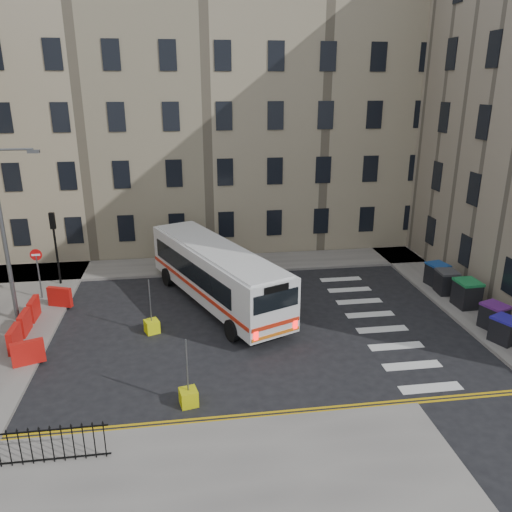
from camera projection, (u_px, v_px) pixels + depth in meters
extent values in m
plane|color=black|center=(293.00, 323.00, 23.78)|extent=(120.00, 120.00, 0.00)
cube|color=slate|center=(169.00, 267.00, 31.00)|extent=(36.00, 3.20, 0.15)
cube|color=slate|center=(431.00, 281.00, 28.71)|extent=(2.40, 26.00, 0.15)
cube|color=slate|center=(117.00, 503.00, 13.45)|extent=(20.00, 6.00, 0.15)
cube|color=tan|center=(150.00, 127.00, 34.76)|extent=(38.00, 10.50, 16.00)
cylinder|color=black|center=(57.00, 257.00, 27.68)|extent=(0.12, 0.12, 3.20)
cube|color=black|center=(52.00, 221.00, 27.02)|extent=(0.28, 0.22, 0.90)
cylinder|color=#595B5E|center=(4.00, 239.00, 22.56)|extent=(0.20, 0.20, 8.00)
cylinder|color=#595B5E|center=(39.00, 277.00, 25.87)|extent=(0.08, 0.08, 2.40)
cube|color=red|center=(35.00, 249.00, 25.39)|extent=(0.60, 0.04, 0.60)
cube|color=red|center=(14.00, 339.00, 20.99)|extent=(0.25, 1.25, 1.00)
cube|color=red|center=(25.00, 323.00, 22.40)|extent=(0.25, 1.25, 1.00)
cube|color=red|center=(34.00, 309.00, 23.80)|extent=(0.25, 1.25, 1.00)
cube|color=red|center=(60.00, 297.00, 25.14)|extent=(1.26, 0.66, 1.00)
cube|color=red|center=(28.00, 353.00, 19.90)|extent=(1.26, 0.66, 1.00)
cube|color=silver|center=(216.00, 272.00, 25.38)|extent=(6.64, 11.14, 2.51)
cube|color=black|center=(189.00, 270.00, 25.10)|extent=(3.52, 8.15, 1.00)
cube|color=black|center=(233.00, 261.00, 26.34)|extent=(3.52, 8.15, 1.00)
cube|color=black|center=(174.00, 240.00, 29.77)|extent=(2.05, 0.92, 1.10)
cube|color=black|center=(276.00, 301.00, 20.75)|extent=(2.05, 0.92, 0.80)
cube|color=red|center=(194.00, 288.00, 24.95)|extent=(4.29, 9.98, 0.18)
cube|color=red|center=(238.00, 278.00, 26.20)|extent=(4.29, 9.98, 0.18)
cube|color=#FF0C0C|center=(256.00, 336.00, 20.69)|extent=(0.22, 0.13, 0.40)
cube|color=#FF0C0C|center=(295.00, 325.00, 21.68)|extent=(0.22, 0.13, 0.40)
cylinder|color=black|center=(167.00, 277.00, 28.17)|extent=(0.65, 1.03, 1.00)
cylinder|color=black|center=(207.00, 269.00, 29.41)|extent=(0.65, 1.03, 1.00)
cylinder|color=black|center=(232.00, 330.00, 22.01)|extent=(0.65, 1.03, 1.00)
cylinder|color=black|center=(279.00, 317.00, 23.24)|extent=(0.65, 1.03, 1.00)
cube|color=black|center=(504.00, 331.00, 21.62)|extent=(1.18, 1.25, 1.03)
cube|color=#221B95|center=(506.00, 319.00, 21.43)|extent=(1.24, 1.31, 0.11)
cube|color=black|center=(494.00, 317.00, 22.83)|extent=(1.19, 1.27, 1.07)
cube|color=#541C6B|center=(496.00, 306.00, 22.64)|extent=(1.25, 1.33, 0.11)
cube|color=black|center=(467.00, 295.00, 25.10)|extent=(1.07, 1.23, 1.24)
cube|color=#1A773D|center=(468.00, 282.00, 24.87)|extent=(1.13, 1.28, 0.13)
cube|color=black|center=(446.00, 283.00, 26.73)|extent=(1.02, 1.16, 1.14)
cube|color=#38383B|center=(448.00, 272.00, 26.52)|extent=(1.07, 1.21, 0.12)
cube|color=black|center=(437.00, 275.00, 27.82)|extent=(1.12, 1.24, 1.13)
cube|color=navy|center=(438.00, 265.00, 27.62)|extent=(1.18, 1.29, 0.12)
cube|color=#D8E10C|center=(152.00, 326.00, 22.82)|extent=(0.78, 0.78, 0.60)
cube|color=#C2C30B|center=(189.00, 397.00, 17.64)|extent=(0.71, 0.71, 0.60)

